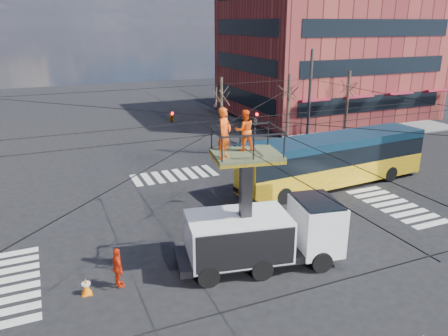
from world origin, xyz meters
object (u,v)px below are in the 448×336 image
at_px(utility_truck, 263,218).
at_px(flagger, 257,189).
at_px(traffic_cone, 86,286).
at_px(city_bus, 333,159).
at_px(worker_ground, 118,268).

xyz_separation_m(utility_truck, flagger, (2.76, 5.83, -1.22)).
bearing_deg(traffic_cone, city_bus, 21.02).
distance_m(city_bus, traffic_cone, 17.10).
xyz_separation_m(traffic_cone, worker_ground, (1.24, 0.02, 0.49)).
relative_size(city_bus, traffic_cone, 18.94).
distance_m(traffic_cone, flagger, 11.27).
distance_m(city_bus, flagger, 6.02).
bearing_deg(worker_ground, utility_truck, -104.92).
relative_size(utility_truck, flagger, 3.86).
distance_m(traffic_cone, worker_ground, 1.33).
bearing_deg(flagger, traffic_cone, -80.23).
xyz_separation_m(traffic_cone, flagger, (10.01, 5.15, 0.60)).
xyz_separation_m(city_bus, worker_ground, (-14.66, -6.09, -0.89)).
bearing_deg(flagger, utility_truck, -42.76).
bearing_deg(city_bus, flagger, -174.36).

